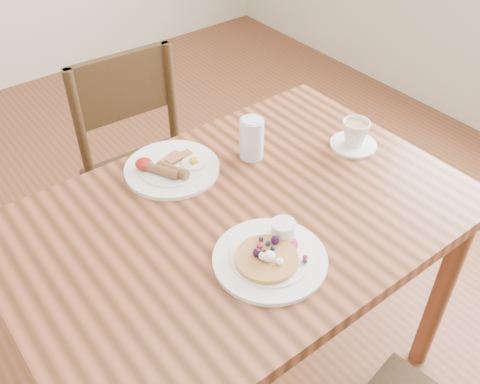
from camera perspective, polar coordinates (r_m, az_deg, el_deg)
The scene contains 7 objects.
ground at distance 1.97m, azimuth 0.00°, elevation -18.63°, with size 5.00×5.00×0.00m, color #592F19.
dining_table at distance 1.45m, azimuth 0.00°, elevation -5.12°, with size 1.20×0.80×0.75m.
chair_far at distance 1.99m, azimuth -9.76°, elevation 2.68°, with size 0.44×0.44×0.88m.
pancake_plate at distance 1.26m, azimuth 3.29°, elevation -6.77°, with size 0.27×0.27×0.06m.
breakfast_plate at distance 1.52m, azimuth -7.39°, elevation 2.57°, with size 0.27×0.27×0.04m.
teacup_saucer at distance 1.63m, azimuth 12.14°, elevation 5.94°, with size 0.14×0.14×0.09m.
water_glass at distance 1.54m, azimuth 1.25°, elevation 5.72°, with size 0.07×0.07×0.12m, color silver.
Camera 1 is at (-0.63, -0.81, 1.68)m, focal length 40.00 mm.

